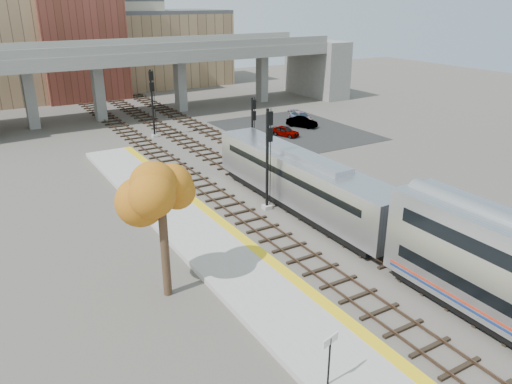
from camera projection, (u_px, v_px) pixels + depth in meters
ground at (370, 261)px, 29.58m from camera, size 160.00×160.00×0.00m
platform at (266, 293)px, 26.06m from camera, size 4.50×60.00×0.35m
yellow_strip at (296, 281)px, 26.90m from camera, size 0.70×60.00×0.01m
tracks at (271, 192)px, 40.00m from camera, size 10.70×95.00×0.25m
overpass at (165, 69)px, 65.81m from camera, size 54.00×12.00×9.50m
buildings_far at (94, 42)px, 80.56m from camera, size 43.00×21.00×20.60m
parking_lot at (294, 130)px, 58.65m from camera, size 14.00×18.00×0.04m
locomotive at (301, 180)px, 36.10m from camera, size 3.02×19.05×4.10m
signal_mast_near at (268, 160)px, 35.47m from camera, size 0.60×0.64×7.50m
signal_mast_mid at (253, 135)px, 44.98m from camera, size 0.60×0.64×6.37m
signal_mast_far at (153, 104)px, 54.45m from camera, size 0.60×0.64×7.42m
station_sign at (330, 350)px, 19.12m from camera, size 0.89×0.27×2.27m
tree at (161, 197)px, 24.33m from camera, size 3.60×3.60×7.44m
car_a at (285, 131)px, 55.93m from camera, size 2.44×3.56×1.13m
car_b at (302, 122)px, 59.81m from camera, size 2.93×3.87×1.22m
car_c at (301, 117)px, 62.55m from camera, size 1.64×4.03×1.17m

